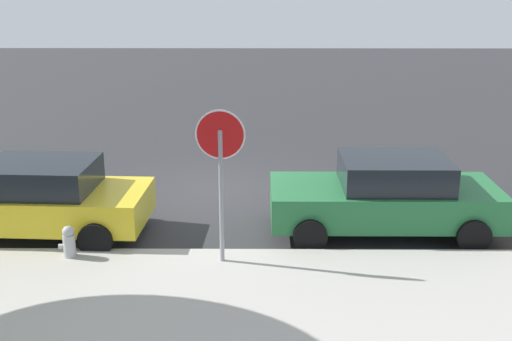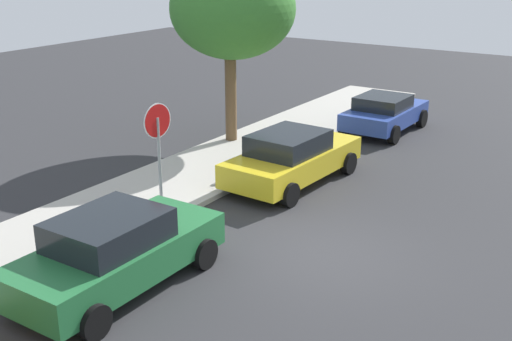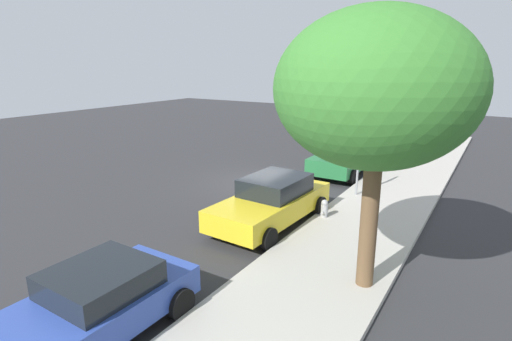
{
  "view_description": "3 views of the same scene",
  "coord_description": "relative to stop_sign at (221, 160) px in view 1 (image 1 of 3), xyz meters",
  "views": [
    {
      "loc": [
        -0.96,
        14.5,
        4.97
      ],
      "look_at": [
        -0.87,
        1.67,
        1.0
      ],
      "focal_mm": 45.0,
      "sensor_mm": 36.0,
      "label": 1
    },
    {
      "loc": [
        -11.16,
        -5.68,
        6.24
      ],
      "look_at": [
        0.51,
        2.0,
        1.37
      ],
      "focal_mm": 45.0,
      "sensor_mm": 36.0,
      "label": 2
    },
    {
      "loc": [
        13.7,
        8.54,
        4.92
      ],
      "look_at": [
        0.76,
        0.48,
        0.77
      ],
      "focal_mm": 28.0,
      "sensor_mm": 36.0,
      "label": 3
    }
  ],
  "objects": [
    {
      "name": "parked_car_green",
      "position": [
        -3.13,
        -1.62,
        -1.19
      ],
      "size": [
        4.44,
        2.07,
        1.55
      ],
      "color": "#236B38",
      "rests_on": "ground_plane"
    },
    {
      "name": "sidewalk_curb",
      "position": [
        0.3,
        1.1,
        -1.9
      ],
      "size": [
        32.0,
        3.17,
        0.14
      ],
      "primitive_type": "cube",
      "color": "#B2ADA3",
      "rests_on": "ground_plane"
    },
    {
      "name": "stop_sign",
      "position": [
        0.0,
        0.0,
        0.0
      ],
      "size": [
        0.84,
        0.1,
        2.83
      ],
      "color": "gray",
      "rests_on": "ground_plane"
    },
    {
      "name": "ground_plane",
      "position": [
        0.3,
        -4.23,
        -1.97
      ],
      "size": [
        60.0,
        60.0,
        0.0
      ],
      "primitive_type": "plane",
      "color": "#2D2D30"
    },
    {
      "name": "fire_hydrant",
      "position": [
        2.72,
        -0.15,
        -1.61
      ],
      "size": [
        0.3,
        0.22,
        0.72
      ],
      "color": "#A5A5A8",
      "rests_on": "ground_plane"
    },
    {
      "name": "parked_car_yellow",
      "position": [
        3.78,
        -1.47,
        -1.21
      ],
      "size": [
        4.65,
        2.24,
        1.5
      ],
      "color": "yellow",
      "rests_on": "ground_plane"
    }
  ]
}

